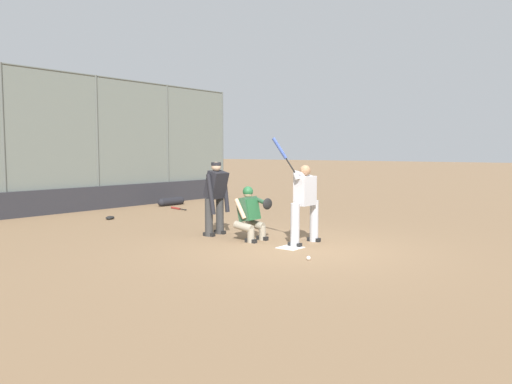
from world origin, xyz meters
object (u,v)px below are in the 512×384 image
object	(u,v)px
batter_at_plate	(305,201)
fielding_glove_on_dirt	(110,218)
spare_bat_by_padding	(177,208)
equipment_bag_dugout_side	(171,201)
catcher_behind_plate	(251,213)
baseball_loose	(309,258)
umpire_home	(216,196)

from	to	relation	value
batter_at_plate	fielding_glove_on_dirt	distance (m)	6.34
batter_at_plate	fielding_glove_on_dirt	world-z (taller)	batter_at_plate
spare_bat_by_padding	equipment_bag_dugout_side	size ratio (longest dim) A/B	0.79
catcher_behind_plate	baseball_loose	distance (m)	2.26
fielding_glove_on_dirt	batter_at_plate	bearing A→B (deg)	92.84
umpire_home	fielding_glove_on_dirt	size ratio (longest dim) A/B	6.15
baseball_loose	equipment_bag_dugout_side	bearing A→B (deg)	-117.38
batter_at_plate	spare_bat_by_padding	size ratio (longest dim) A/B	2.42
equipment_bag_dugout_side	fielding_glove_on_dirt	bearing A→B (deg)	21.76
spare_bat_by_padding	baseball_loose	world-z (taller)	baseball_loose
baseball_loose	fielding_glove_on_dirt	bearing A→B (deg)	-97.35
umpire_home	spare_bat_by_padding	bearing A→B (deg)	-126.81
batter_at_plate	umpire_home	xyz separation A→B (m)	(0.35, -2.17, 0.01)
catcher_behind_plate	umpire_home	distance (m)	1.09
catcher_behind_plate	umpire_home	xyz separation A→B (m)	(-0.03, -1.05, 0.29)
umpire_home	fielding_glove_on_dirt	world-z (taller)	umpire_home
spare_bat_by_padding	baseball_loose	bearing A→B (deg)	164.78
umpire_home	equipment_bag_dugout_side	world-z (taller)	umpire_home
catcher_behind_plate	fielding_glove_on_dirt	distance (m)	5.19
batter_at_plate	catcher_behind_plate	bearing A→B (deg)	-72.01
spare_bat_by_padding	baseball_loose	distance (m)	8.43
umpire_home	fielding_glove_on_dirt	distance (m)	4.19
catcher_behind_plate	baseball_loose	size ratio (longest dim) A/B	15.71
umpire_home	spare_bat_by_padding	distance (m)	5.39
catcher_behind_plate	equipment_bag_dugout_side	bearing A→B (deg)	-119.54
catcher_behind_plate	fielding_glove_on_dirt	xyz separation A→B (m)	(-0.07, -5.16, -0.55)
umpire_home	spare_bat_by_padding	size ratio (longest dim) A/B	1.85
fielding_glove_on_dirt	baseball_loose	bearing A→B (deg)	82.65
batter_at_plate	umpire_home	bearing A→B (deg)	-81.65
umpire_home	baseball_loose	distance (m)	3.31
catcher_behind_plate	fielding_glove_on_dirt	size ratio (longest dim) A/B	4.28
batter_at_plate	umpire_home	size ratio (longest dim) A/B	1.31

